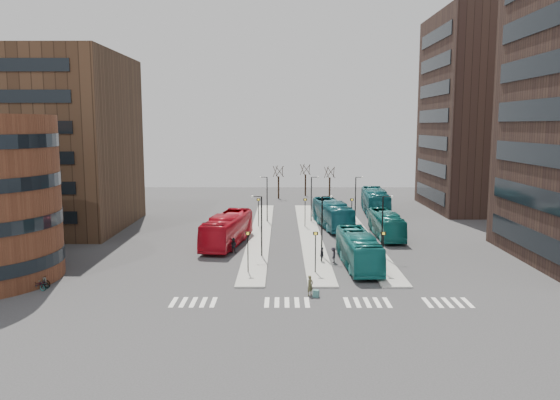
{
  "coord_description": "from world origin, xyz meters",
  "views": [
    {
      "loc": [
        -1.37,
        -35.31,
        13.17
      ],
      "look_at": [
        -1.59,
        23.82,
        5.0
      ],
      "focal_mm": 35.0,
      "sensor_mm": 36.0,
      "label": 1
    }
  ],
  "objects_px": {
    "traveller": "(310,285)",
    "commuter_c": "(333,255)",
    "teal_bus_c": "(386,225)",
    "teal_bus_b": "(332,214)",
    "teal_bus_d": "(375,202)",
    "commuter_a": "(233,245)",
    "bicycle_far": "(37,285)",
    "commuter_b": "(322,255)",
    "red_bus": "(227,230)",
    "bicycle_mid": "(41,281)",
    "teal_bus_a": "(358,250)",
    "bicycle_near": "(40,284)",
    "suitcase": "(316,294)"
  },
  "relations": [
    {
      "from": "teal_bus_d",
      "to": "commuter_a",
      "type": "relative_size",
      "value": 8.41
    },
    {
      "from": "red_bus",
      "to": "traveller",
      "type": "xyz_separation_m",
      "value": [
        8.21,
        -17.95,
        -0.94
      ]
    },
    {
      "from": "teal_bus_c",
      "to": "suitcase",
      "type": "bearing_deg",
      "value": -113.55
    },
    {
      "from": "teal_bus_c",
      "to": "bicycle_near",
      "type": "bearing_deg",
      "value": -147.54
    },
    {
      "from": "commuter_c",
      "to": "commuter_a",
      "type": "bearing_deg",
      "value": -99.92
    },
    {
      "from": "teal_bus_d",
      "to": "commuter_b",
      "type": "height_order",
      "value": "teal_bus_d"
    },
    {
      "from": "teal_bus_a",
      "to": "bicycle_near",
      "type": "height_order",
      "value": "teal_bus_a"
    },
    {
      "from": "bicycle_near",
      "to": "commuter_a",
      "type": "bearing_deg",
      "value": -47.3
    },
    {
      "from": "suitcase",
      "to": "teal_bus_b",
      "type": "bearing_deg",
      "value": 100.64
    },
    {
      "from": "traveller",
      "to": "commuter_c",
      "type": "relative_size",
      "value": 1.04
    },
    {
      "from": "teal_bus_b",
      "to": "commuter_a",
      "type": "distance_m",
      "value": 18.32
    },
    {
      "from": "commuter_a",
      "to": "bicycle_far",
      "type": "distance_m",
      "value": 19.53
    },
    {
      "from": "traveller",
      "to": "commuter_b",
      "type": "bearing_deg",
      "value": 36.97
    },
    {
      "from": "teal_bus_a",
      "to": "bicycle_far",
      "type": "distance_m",
      "value": 27.87
    },
    {
      "from": "teal_bus_d",
      "to": "traveller",
      "type": "distance_m",
      "value": 40.92
    },
    {
      "from": "commuter_c",
      "to": "bicycle_near",
      "type": "distance_m",
      "value": 26.01
    },
    {
      "from": "red_bus",
      "to": "suitcase",
      "type": "bearing_deg",
      "value": -55.26
    },
    {
      "from": "teal_bus_b",
      "to": "teal_bus_d",
      "type": "bearing_deg",
      "value": 47.8
    },
    {
      "from": "teal_bus_a",
      "to": "bicycle_far",
      "type": "bearing_deg",
      "value": -166.22
    },
    {
      "from": "suitcase",
      "to": "bicycle_mid",
      "type": "distance_m",
      "value": 22.39
    },
    {
      "from": "commuter_a",
      "to": "bicycle_mid",
      "type": "xyz_separation_m",
      "value": [
        -14.58,
        -12.21,
        -0.28
      ]
    },
    {
      "from": "suitcase",
      "to": "bicycle_mid",
      "type": "relative_size",
      "value": 0.33
    },
    {
      "from": "bicycle_near",
      "to": "bicycle_mid",
      "type": "distance_m",
      "value": 0.39
    },
    {
      "from": "bicycle_near",
      "to": "bicycle_mid",
      "type": "bearing_deg",
      "value": 1.92
    },
    {
      "from": "traveller",
      "to": "suitcase",
      "type": "bearing_deg",
      "value": -89.72
    },
    {
      "from": "bicycle_far",
      "to": "red_bus",
      "type": "bearing_deg",
      "value": -19.5
    },
    {
      "from": "teal_bus_b",
      "to": "teal_bus_a",
      "type": "bearing_deg",
      "value": -95.97
    },
    {
      "from": "teal_bus_a",
      "to": "teal_bus_c",
      "type": "distance_m",
      "value": 14.44
    },
    {
      "from": "commuter_c",
      "to": "teal_bus_b",
      "type": "bearing_deg",
      "value": -172.59
    },
    {
      "from": "teal_bus_c",
      "to": "traveller",
      "type": "relative_size",
      "value": 6.83
    },
    {
      "from": "red_bus",
      "to": "bicycle_mid",
      "type": "relative_size",
      "value": 7.35
    },
    {
      "from": "red_bus",
      "to": "bicycle_mid",
      "type": "bearing_deg",
      "value": -120.86
    },
    {
      "from": "traveller",
      "to": "commuter_c",
      "type": "xyz_separation_m",
      "value": [
        2.75,
        10.12,
        -0.03
      ]
    },
    {
      "from": "teal_bus_d",
      "to": "bicycle_far",
      "type": "distance_m",
      "value": 50.68
    },
    {
      "from": "teal_bus_d",
      "to": "traveller",
      "type": "bearing_deg",
      "value": -103.0
    },
    {
      "from": "teal_bus_b",
      "to": "traveller",
      "type": "distance_m",
      "value": 28.73
    },
    {
      "from": "teal_bus_a",
      "to": "traveller",
      "type": "xyz_separation_m",
      "value": [
        -4.96,
        -8.82,
        -0.81
      ]
    },
    {
      "from": "bicycle_far",
      "to": "traveller",
      "type": "bearing_deg",
      "value": -73.53
    },
    {
      "from": "teal_bus_b",
      "to": "bicycle_near",
      "type": "height_order",
      "value": "teal_bus_b"
    },
    {
      "from": "commuter_b",
      "to": "bicycle_near",
      "type": "distance_m",
      "value": 24.95
    },
    {
      "from": "traveller",
      "to": "commuter_c",
      "type": "height_order",
      "value": "traveller"
    },
    {
      "from": "commuter_b",
      "to": "bicycle_mid",
      "type": "relative_size",
      "value": 0.92
    },
    {
      "from": "teal_bus_d",
      "to": "bicycle_near",
      "type": "bearing_deg",
      "value": -128.12
    },
    {
      "from": "red_bus",
      "to": "bicycle_far",
      "type": "height_order",
      "value": "red_bus"
    },
    {
      "from": "bicycle_far",
      "to": "commuter_a",
      "type": "bearing_deg",
      "value": -28.71
    },
    {
      "from": "teal_bus_a",
      "to": "commuter_a",
      "type": "distance_m",
      "value": 13.35
    },
    {
      "from": "teal_bus_d",
      "to": "commuter_b",
      "type": "xyz_separation_m",
      "value": [
        -10.01,
        -29.15,
        -1.06
      ]
    },
    {
      "from": "red_bus",
      "to": "teal_bus_d",
      "type": "bearing_deg",
      "value": 56.51
    },
    {
      "from": "red_bus",
      "to": "teal_bus_a",
      "type": "distance_m",
      "value": 16.02
    },
    {
      "from": "teal_bus_b",
      "to": "commuter_b",
      "type": "xyz_separation_m",
      "value": [
        -2.64,
        -18.34,
        -0.94
      ]
    }
  ]
}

